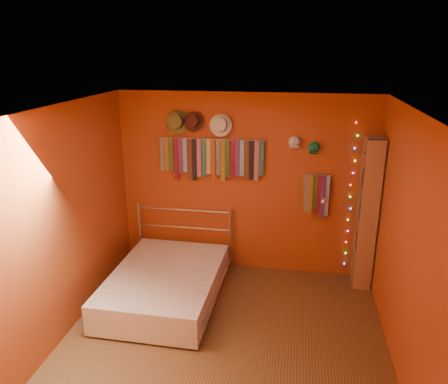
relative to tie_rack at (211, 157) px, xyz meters
The scene contains 16 objects.
ground 2.39m from the tie_rack, 74.71° to the right, with size 3.50×3.50×0.00m, color brown.
back_wall 0.60m from the tie_rack, ahead, with size 3.50×0.02×2.50m, color maroon.
right_wall 2.81m from the tie_rack, 37.32° to the right, with size 0.02×3.50×2.50m, color maroon.
left_wall 2.16m from the tie_rack, 127.42° to the right, with size 0.02×3.50×2.50m, color maroon.
ceiling 1.95m from the tie_rack, 74.71° to the right, with size 3.50×3.50×0.02m, color white.
tie_rack is the anchor object (origin of this frame).
small_tie_rack 1.47m from the tie_rack, ahead, with size 0.40×0.03×0.60m.
fedora_olive 0.66m from the tie_rack, behind, with size 0.32×0.17×0.31m.
fedora_brown 0.54m from the tie_rack, behind, with size 0.27×0.15×0.27m.
fedora_white 0.47m from the tie_rack, 13.62° to the right, with size 0.30×0.16×0.29m.
cap_white 1.13m from the tie_rack, ahead, with size 0.17×0.21×0.17m.
cap_green 1.37m from the tie_rack, ahead, with size 0.16×0.21×0.16m.
fairy_lights 1.93m from the tie_rack, ahead, with size 0.06×0.02×1.99m.
reading_lamp 1.59m from the tie_rack, ahead, with size 0.08×0.33×0.10m.
bookshelf 2.21m from the tie_rack, ahead, with size 0.25×0.34×2.00m.
bed 1.78m from the tie_rack, 112.05° to the right, with size 1.40×1.89×0.91m.
Camera 1 is at (0.68, -3.94, 3.04)m, focal length 35.00 mm.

